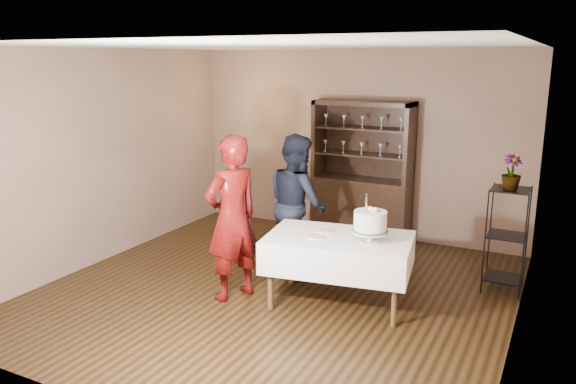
{
  "coord_description": "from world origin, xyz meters",
  "views": [
    {
      "loc": [
        2.81,
        -5.23,
        2.58
      ],
      "look_at": [
        0.1,
        0.1,
        1.15
      ],
      "focal_mm": 35.0,
      "sensor_mm": 36.0,
      "label": 1
    }
  ],
  "objects_px": {
    "china_hutch": "(362,194)",
    "man": "(297,203)",
    "potted_plant": "(512,172)",
    "cake": "(370,223)",
    "woman": "(232,218)",
    "plant_etagere": "(507,235)",
    "cake_table": "(339,253)"
  },
  "relations": [
    {
      "from": "plant_etagere",
      "to": "man",
      "type": "distance_m",
      "value": 2.42
    },
    {
      "from": "woman",
      "to": "man",
      "type": "relative_size",
      "value": 1.06
    },
    {
      "from": "plant_etagere",
      "to": "potted_plant",
      "type": "distance_m",
      "value": 0.73
    },
    {
      "from": "china_hutch",
      "to": "cake",
      "type": "height_order",
      "value": "china_hutch"
    },
    {
      "from": "china_hutch",
      "to": "cake_table",
      "type": "distance_m",
      "value": 2.3
    },
    {
      "from": "woman",
      "to": "cake",
      "type": "relative_size",
      "value": 3.51
    },
    {
      "from": "cake",
      "to": "man",
      "type": "bearing_deg",
      "value": 148.42
    },
    {
      "from": "potted_plant",
      "to": "china_hutch",
      "type": "bearing_deg",
      "value": 152.25
    },
    {
      "from": "man",
      "to": "cake",
      "type": "xyz_separation_m",
      "value": [
        1.17,
        -0.72,
        0.1
      ]
    },
    {
      "from": "china_hutch",
      "to": "plant_etagere",
      "type": "distance_m",
      "value": 2.33
    },
    {
      "from": "man",
      "to": "woman",
      "type": "bearing_deg",
      "value": 116.89
    },
    {
      "from": "cake_table",
      "to": "cake",
      "type": "distance_m",
      "value": 0.52
    },
    {
      "from": "man",
      "to": "potted_plant",
      "type": "bearing_deg",
      "value": -128.19
    },
    {
      "from": "woman",
      "to": "potted_plant",
      "type": "height_order",
      "value": "woman"
    },
    {
      "from": "cake_table",
      "to": "woman",
      "type": "relative_size",
      "value": 0.91
    },
    {
      "from": "woman",
      "to": "potted_plant",
      "type": "xyz_separation_m",
      "value": [
        2.62,
        1.5,
        0.47
      ]
    },
    {
      "from": "china_hutch",
      "to": "man",
      "type": "height_order",
      "value": "china_hutch"
    },
    {
      "from": "china_hutch",
      "to": "man",
      "type": "bearing_deg",
      "value": -100.49
    },
    {
      "from": "woman",
      "to": "man",
      "type": "xyz_separation_m",
      "value": [
        0.27,
        1.05,
        -0.05
      ]
    },
    {
      "from": "plant_etagere",
      "to": "cake_table",
      "type": "distance_m",
      "value": 1.94
    },
    {
      "from": "woman",
      "to": "cake",
      "type": "height_order",
      "value": "woman"
    },
    {
      "from": "man",
      "to": "cake",
      "type": "height_order",
      "value": "man"
    },
    {
      "from": "cake_table",
      "to": "plant_etagere",
      "type": "bearing_deg",
      "value": 37.47
    },
    {
      "from": "woman",
      "to": "plant_etagere",
      "type": "bearing_deg",
      "value": 142.95
    },
    {
      "from": "cake_table",
      "to": "potted_plant",
      "type": "distance_m",
      "value": 2.07
    },
    {
      "from": "woman",
      "to": "man",
      "type": "bearing_deg",
      "value": -171.55
    },
    {
      "from": "potted_plant",
      "to": "cake",
      "type": "bearing_deg",
      "value": -135.46
    },
    {
      "from": "cake",
      "to": "potted_plant",
      "type": "xyz_separation_m",
      "value": [
        1.19,
        1.17,
        0.42
      ]
    },
    {
      "from": "plant_etagere",
      "to": "woman",
      "type": "xyz_separation_m",
      "value": [
        -2.63,
        -1.54,
        0.25
      ]
    },
    {
      "from": "plant_etagere",
      "to": "china_hutch",
      "type": "bearing_deg",
      "value": 153.17
    },
    {
      "from": "woman",
      "to": "cake_table",
      "type": "bearing_deg",
      "value": 130.81
    },
    {
      "from": "plant_etagere",
      "to": "cake_table",
      "type": "height_order",
      "value": "plant_etagere"
    }
  ]
}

